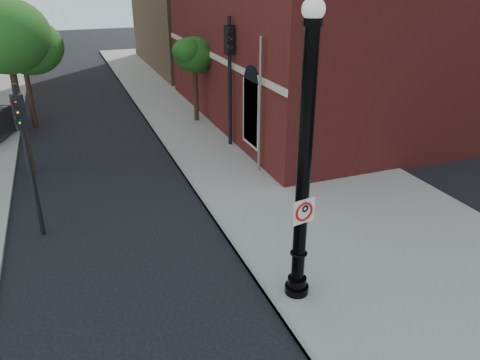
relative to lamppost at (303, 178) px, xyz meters
name	(u,v)px	position (x,y,z in m)	size (l,w,h in m)	color
ground	(195,342)	(-2.71, -0.60, -3.11)	(120.00, 120.00, 0.00)	black
sidewalk_right	(264,149)	(3.29, 9.40, -3.05)	(8.00, 60.00, 0.12)	gray
curb_edge	(175,161)	(-0.66, 9.40, -3.04)	(0.10, 60.00, 0.14)	gray
lamppost	(303,178)	(0.00, 0.00, 0.00)	(0.57, 0.57, 6.73)	black
no_parking_sign	(304,211)	(-0.03, -0.17, -0.71)	(0.57, 0.14, 0.58)	white
traffic_signal_left	(24,138)	(-5.68, 5.26, -0.09)	(0.35, 0.39, 4.48)	black
traffic_signal_right	(230,62)	(2.07, 10.36, 0.60)	(0.39, 0.47, 5.50)	black
utility_pole	(260,109)	(2.09, 7.21, -0.56)	(0.10, 0.10, 5.09)	#999999
street_tree_a	(7,38)	(-6.02, 10.24, 1.95)	(3.55, 3.21, 6.40)	black
street_tree_b	(21,45)	(-6.01, 16.67, 0.83)	(2.77, 2.50, 4.99)	black
street_tree_c	(195,56)	(1.74, 14.46, 0.24)	(2.36, 2.13, 4.25)	black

